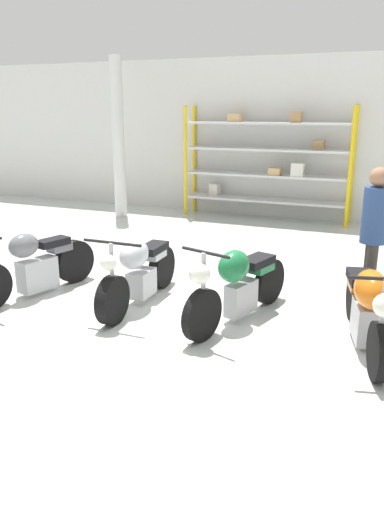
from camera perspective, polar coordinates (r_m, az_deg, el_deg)
ground_plane at (r=6.09m, az=-1.42°, el=-7.32°), size 30.00×30.00×0.00m
back_wall at (r=11.82m, az=11.43°, el=12.95°), size 30.00×0.08×3.60m
shelving_rack at (r=11.59m, az=8.55°, el=10.66°), size 3.81×0.63×2.54m
support_pillar at (r=11.81m, az=-8.42°, el=13.10°), size 0.28×0.28×3.60m
motorcycle_grey at (r=7.08m, az=-17.76°, el=-1.06°), size 0.87×1.96×1.00m
motorcycle_silver at (r=6.47m, az=-6.09°, el=-1.73°), size 0.75×1.97×1.00m
motorcycle_green at (r=5.93m, az=5.25°, el=-3.13°), size 0.84×1.97×1.02m
motorcycle_orange at (r=5.58m, az=19.40°, el=-5.39°), size 0.77×1.97×1.00m
person_browsing at (r=6.51m, az=20.10°, el=3.11°), size 0.37×0.37×1.79m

